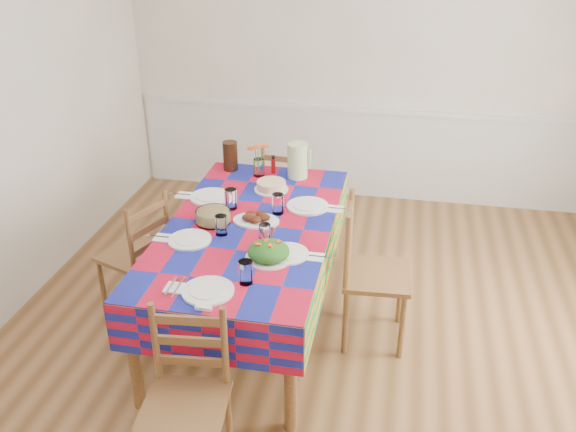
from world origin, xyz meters
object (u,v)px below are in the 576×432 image
Objects in this scene: chair_far at (287,193)px; chair_right at (369,274)px; green_pitcher at (298,160)px; chair_left at (138,256)px; chair_near at (187,399)px; meat_platter at (256,218)px; tea_pitcher at (230,156)px; dining_table at (250,236)px.

chair_far is 0.86× the size of chair_right.
green_pitcher is 1.37m from chair_left.
chair_left is at bearing 116.95° from chair_near.
meat_platter is 0.83m from chair_right.
tea_pitcher is at bearing 116.30° from meat_platter.
tea_pitcher is (-0.37, 0.88, 0.20)m from dining_table.
green_pitcher is 0.29× the size of chair_near.
chair_right reaches higher than chair_left.
chair_far is 0.93× the size of chair_left.
chair_left is at bearing -115.93° from tea_pitcher.
dining_table is at bearing 111.52° from chair_left.
dining_table is 0.88m from green_pitcher.
dining_table is 1.30m from chair_far.
chair_left is at bearing 87.10° from chair_right.
green_pitcher is at bearing 151.53° from chair_left.
dining_table is 0.97m from tea_pitcher.
chair_near is (-0.17, -2.11, -0.46)m from green_pitcher.
chair_left is at bearing 64.49° from chair_far.
chair_left is (-0.80, -1.29, 0.03)m from chair_far.
tea_pitcher is at bearing 49.93° from chair_right.
tea_pitcher is 0.26× the size of chair_far.
chair_far is (-0.00, 1.27, -0.27)m from dining_table.
green_pitcher reaches higher than chair_far.
chair_left is at bearing -175.65° from meat_platter.
chair_left is (-0.84, -0.06, -0.35)m from meat_platter.
chair_right is (1.61, 0.01, 0.04)m from chair_left.
green_pitcher is at bearing 78.59° from dining_table.
green_pitcher is 2.16m from chair_near.
meat_platter is at bearing -63.70° from tea_pitcher.
chair_left is at bearing -178.93° from dining_table.
tea_pitcher is 1.08m from chair_left.
chair_right reaches higher than dining_table.
green_pitcher is at bearing 33.69° from chair_right.
chair_near reaches higher than chair_far.
tea_pitcher and chair_right have the same top height.
meat_platter is 1.16× the size of green_pitcher.
chair_right is at bearing 110.89° from chair_left.
chair_right is (0.63, -0.84, -0.42)m from green_pitcher.
tea_pitcher is (-0.54, 0.04, -0.02)m from green_pitcher.
chair_left reaches higher than chair_far.
chair_left is (-0.81, -0.02, -0.23)m from dining_table.
meat_platter is 0.33× the size of chair_left.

